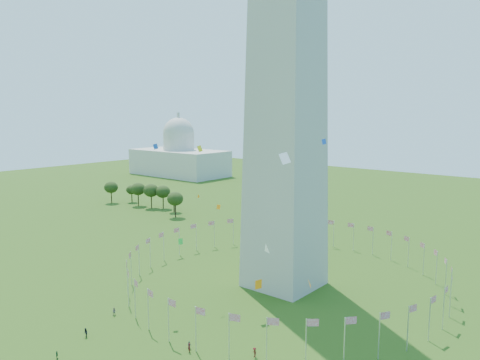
% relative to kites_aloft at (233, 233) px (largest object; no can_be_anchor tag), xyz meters
% --- Properties ---
extents(flag_ring, '(80.24, 80.24, 9.00)m').
position_rel_kites_aloft_xyz_m(flag_ring, '(-4.67, 25.80, -15.44)').
color(flag_ring, silver).
rests_on(flag_ring, ground).
extents(capitol_building, '(70.00, 35.00, 46.00)m').
position_rel_kites_aloft_xyz_m(capitol_building, '(-184.67, 155.80, 3.06)').
color(capitol_building, beige).
rests_on(capitol_building, ground).
extents(kites_aloft, '(90.08, 79.19, 35.42)m').
position_rel_kites_aloft_xyz_m(kites_aloft, '(0.00, 0.00, 0.00)').
color(kites_aloft, white).
rests_on(kites_aloft, ground).
extents(tree_line_west, '(55.22, 15.67, 11.24)m').
position_rel_kites_aloft_xyz_m(tree_line_west, '(-109.50, 66.40, -14.69)').
color(tree_line_west, '#2E4617').
rests_on(tree_line_west, ground).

